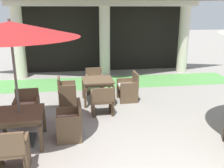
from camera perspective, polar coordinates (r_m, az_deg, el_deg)
lawn_strip at (r=10.25m, az=-0.77°, el=0.42°), size 10.12×1.77×0.01m
patio_table_mid_left at (r=5.90m, az=-19.84°, el=-6.88°), size 1.02×1.02×0.71m
patio_umbrella_mid_left at (r=5.47m, az=-21.73°, el=10.93°), size 2.74×2.74×2.68m
patio_chair_mid_left_east at (r=5.89m, az=-9.24°, el=-8.32°), size 0.58×0.61×0.87m
patio_chair_mid_left_south at (r=5.05m, az=-21.43°, el=-13.86°), size 0.58×0.52×0.86m
patio_chair_mid_left_north at (r=6.95m, az=-18.38°, el=-4.95°), size 0.63×0.53×0.86m
patio_table_mid_right at (r=7.94m, az=-3.20°, el=0.36°), size 0.95×0.95×0.75m
patio_chair_mid_right_south at (r=7.10m, az=-2.21°, el=-3.72°), size 0.61×0.54×0.82m
patio_chair_mid_right_east at (r=8.18m, az=3.70°, el=-0.80°), size 0.60×0.65×0.91m
patio_chair_mid_right_north at (r=8.95m, az=-3.93°, el=0.56°), size 0.60×0.56×0.84m
patio_chair_mid_right_west at (r=7.96m, az=-10.19°, el=-1.59°), size 0.55×0.60×0.87m
terracotta_urn at (r=8.87m, az=-10.24°, el=-1.28°), size 0.27×0.27×0.43m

